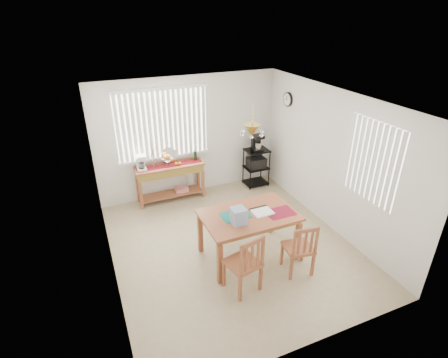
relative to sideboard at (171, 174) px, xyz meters
name	(u,v)px	position (x,y,z in m)	size (l,w,h in m)	color
ground	(231,245)	(0.51, -2.02, -0.62)	(4.00, 4.50, 0.01)	tan
room_shell	(232,158)	(0.52, -2.01, 1.08)	(4.20, 4.70, 2.70)	white
sideboard	(171,174)	(0.00, 0.00, 0.00)	(1.46, 0.41, 0.82)	#A15836
sideboard_items	(158,161)	(-0.25, 0.01, 0.34)	(1.39, 0.34, 0.63)	maroon
wire_cart	(256,164)	(2.01, -0.10, -0.08)	(0.52, 0.42, 0.89)	black
cart_items	(257,143)	(2.01, -0.09, 0.44)	(0.21, 0.25, 0.37)	black
dining_table	(249,219)	(0.67, -2.37, 0.11)	(1.54, 1.00, 0.82)	#A15836
table_items	(245,215)	(0.52, -2.50, 0.30)	(1.17, 0.54, 0.26)	#15776C
chair_left	(244,264)	(0.25, -3.08, -0.13)	(0.54, 0.54, 0.98)	#A15836
chair_right	(300,249)	(1.22, -3.06, -0.16)	(0.49, 0.49, 0.92)	#A15836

